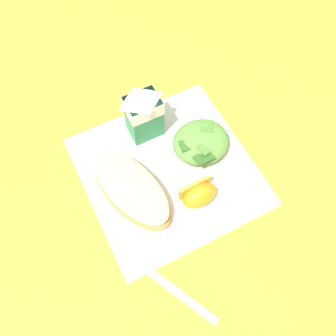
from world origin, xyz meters
TOP-DOWN VIEW (x-y plane):
  - ground at (0.00, 0.00)m, footprint 3.00×3.00m
  - white_plate at (0.00, 0.00)m, footprint 0.28×0.28m
  - cheesy_pizza_bread at (-0.07, -0.01)m, footprint 0.12×0.19m
  - green_salad_pile at (0.07, 0.01)m, footprint 0.10×0.09m
  - milk_carton at (-0.00, 0.09)m, footprint 0.06×0.04m
  - orange_wedge_front at (0.02, -0.07)m, footprint 0.06×0.04m
  - metal_fork at (-0.10, -0.15)m, footprint 0.10×0.18m

SIDE VIEW (x-z plane):
  - ground at x=0.00m, z-range 0.00..0.00m
  - metal_fork at x=-0.10m, z-range 0.00..0.01m
  - white_plate at x=0.00m, z-range 0.00..0.02m
  - cheesy_pizza_bread at x=-0.07m, z-range 0.02..0.05m
  - orange_wedge_front at x=0.02m, z-range 0.02..0.06m
  - green_salad_pile at x=0.07m, z-range 0.01..0.06m
  - milk_carton at x=0.00m, z-range 0.02..0.13m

